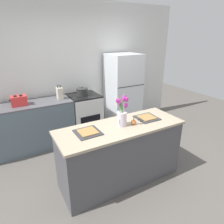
{
  "coord_description": "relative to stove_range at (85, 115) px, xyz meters",
  "views": [
    {
      "loc": [
        -1.33,
        -2.1,
        2.09
      ],
      "look_at": [
        0.0,
        0.25,
        1.02
      ],
      "focal_mm": 32.0,
      "sensor_mm": 36.0,
      "label": 1
    }
  ],
  "objects": [
    {
      "name": "knife_block",
      "position": [
        -0.49,
        -0.01,
        0.56
      ],
      "size": [
        0.1,
        0.14,
        0.27
      ],
      "color": "beige",
      "rests_on": "back_counter"
    },
    {
      "name": "refrigerator",
      "position": [
        0.95,
        0.0,
        0.39
      ],
      "size": [
        0.68,
        0.67,
        1.68
      ],
      "color": "silver",
      "rests_on": "ground_plane"
    },
    {
      "name": "flower_vase",
      "position": [
        -0.08,
        -1.59,
        0.6
      ],
      "size": [
        0.18,
        0.16,
        0.44
      ],
      "color": "silver",
      "rests_on": "kitchen_island"
    },
    {
      "name": "back_wall",
      "position": [
        -0.1,
        0.4,
        0.9
      ],
      "size": [
        5.2,
        0.08,
        2.7
      ],
      "color": "silver",
      "rests_on": "ground_plane"
    },
    {
      "name": "toaster",
      "position": [
        -1.22,
        -0.02,
        0.54
      ],
      "size": [
        0.28,
        0.18,
        0.17
      ],
      "color": "red",
      "rests_on": "back_counter"
    },
    {
      "name": "kitchen_island",
      "position": [
        -0.1,
        -1.6,
        -0.0
      ],
      "size": [
        1.8,
        0.66,
        0.9
      ],
      "color": "#4C4C51",
      "rests_on": "ground_plane"
    },
    {
      "name": "stove_range",
      "position": [
        0.0,
        0.0,
        0.0
      ],
      "size": [
        0.6,
        0.61,
        0.9
      ],
      "color": "silver",
      "rests_on": "ground_plane"
    },
    {
      "name": "plate_setting_right",
      "position": [
        0.38,
        -1.56,
        0.45
      ],
      "size": [
        0.32,
        0.32,
        0.02
      ],
      "color": "#333338",
      "rests_on": "kitchen_island"
    },
    {
      "name": "pear_figurine",
      "position": [
        0.07,
        -1.65,
        0.49
      ],
      "size": [
        0.07,
        0.07,
        0.11
      ],
      "color": "#C66B33",
      "rests_on": "kitchen_island"
    },
    {
      "name": "ground_plane",
      "position": [
        -0.1,
        -1.6,
        -0.45
      ],
      "size": [
        10.0,
        10.0,
        0.0
      ],
      "primitive_type": "plane",
      "color": "#59544F"
    },
    {
      "name": "cooking_pot",
      "position": [
        -0.03,
        0.01,
        0.52
      ],
      "size": [
        0.23,
        0.23,
        0.17
      ],
      "color": "#2D2D2D",
      "rests_on": "stove_range"
    },
    {
      "name": "back_counter",
      "position": [
        -1.16,
        0.0,
        0.0
      ],
      "size": [
        1.68,
        0.6,
        0.9
      ],
      "color": "slate",
      "rests_on": "ground_plane"
    },
    {
      "name": "plate_setting_left",
      "position": [
        -0.58,
        -1.56,
        0.45
      ],
      "size": [
        0.32,
        0.32,
        0.02
      ],
      "color": "#333338",
      "rests_on": "kitchen_island"
    }
  ]
}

